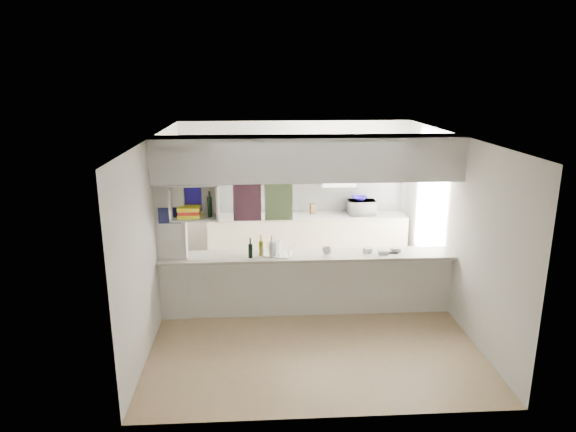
{
  "coord_description": "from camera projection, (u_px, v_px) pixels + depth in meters",
  "views": [
    {
      "loc": [
        -0.7,
        -6.89,
        3.4
      ],
      "look_at": [
        -0.25,
        0.5,
        1.35
      ],
      "focal_mm": 32.0,
      "sensor_mm": 36.0,
      "label": 1
    }
  ],
  "objects": [
    {
      "name": "utensil_jar",
      "position": [
        277.0,
        212.0,
        9.36
      ],
      "size": [
        0.09,
        0.09,
        0.13
      ],
      "primitive_type": "cylinder",
      "color": "black",
      "rests_on": "bench_top"
    },
    {
      "name": "cup",
      "position": [
        327.0,
        250.0,
        7.28
      ],
      "size": [
        0.16,
        0.16,
        0.1
      ],
      "primitive_type": "imported",
      "rotation": [
        0.0,
        0.0,
        0.29
      ],
      "color": "white",
      "rests_on": "dish_rack"
    },
    {
      "name": "wall_back",
      "position": [
        295.0,
        191.0,
        9.54
      ],
      "size": [
        4.2,
        0.0,
        4.2
      ],
      "primitive_type": "plane",
      "rotation": [
        1.57,
        0.0,
        0.0
      ],
      "color": "silver",
      "rests_on": "floor"
    },
    {
      "name": "kitchen_run",
      "position": [
        305.0,
        220.0,
        9.42
      ],
      "size": [
        3.6,
        0.63,
        2.24
      ],
      "color": "beige",
      "rests_on": "floor"
    },
    {
      "name": "servery_partition",
      "position": [
        296.0,
        204.0,
        7.12
      ],
      "size": [
        4.2,
        0.5,
        2.6
      ],
      "color": "silver",
      "rests_on": "floor"
    },
    {
      "name": "ceiling",
      "position": [
        309.0,
        136.0,
        6.88
      ],
      "size": [
        4.8,
        4.8,
        0.0
      ],
      "primitive_type": "plane",
      "color": "white",
      "rests_on": "wall_back"
    },
    {
      "name": "wall_left",
      "position": [
        157.0,
        231.0,
        7.1
      ],
      "size": [
        0.0,
        4.8,
        4.8
      ],
      "primitive_type": "plane",
      "rotation": [
        1.57,
        0.0,
        1.57
      ],
      "color": "silver",
      "rests_on": "floor"
    },
    {
      "name": "dish_rack",
      "position": [
        278.0,
        249.0,
        7.29
      ],
      "size": [
        0.48,
        0.41,
        0.22
      ],
      "rotation": [
        0.0,
        0.0,
        -0.29
      ],
      "color": "silver",
      "rests_on": "breakfast_bar"
    },
    {
      "name": "knife_block",
      "position": [
        313.0,
        209.0,
        9.42
      ],
      "size": [
        0.11,
        0.1,
        0.2
      ],
      "primitive_type": "cube",
      "rotation": [
        0.0,
        0.0,
        0.26
      ],
      "color": "#4C331A",
      "rests_on": "bench_top"
    },
    {
      "name": "cubby_shelf",
      "position": [
        194.0,
        203.0,
        6.97
      ],
      "size": [
        0.65,
        0.35,
        0.5
      ],
      "color": "white",
      "rests_on": "bulkhead"
    },
    {
      "name": "plastic_tubs",
      "position": [
        380.0,
        250.0,
        7.39
      ],
      "size": [
        0.54,
        0.22,
        0.07
      ],
      "color": "silver",
      "rests_on": "breakfast_bar"
    },
    {
      "name": "floor",
      "position": [
        307.0,
        313.0,
        7.57
      ],
      "size": [
        4.8,
        4.8,
        0.0
      ],
      "primitive_type": "plane",
      "color": "#A1855D",
      "rests_on": "ground"
    },
    {
      "name": "bowl",
      "position": [
        359.0,
        198.0,
        9.36
      ],
      "size": [
        0.27,
        0.27,
        0.07
      ],
      "primitive_type": "imported",
      "color": "#1A0D99",
      "rests_on": "microwave"
    },
    {
      "name": "microwave",
      "position": [
        362.0,
        207.0,
        9.38
      ],
      "size": [
        0.49,
        0.34,
        0.27
      ],
      "primitive_type": "imported",
      "rotation": [
        0.0,
        0.0,
        3.17
      ],
      "color": "white",
      "rests_on": "bench_top"
    },
    {
      "name": "wall_right",
      "position": [
        454.0,
        226.0,
        7.35
      ],
      "size": [
        0.0,
        4.8,
        4.8
      ],
      "primitive_type": "plane",
      "rotation": [
        1.57,
        0.0,
        -1.57
      ],
      "color": "silver",
      "rests_on": "floor"
    },
    {
      "name": "wine_bottles",
      "position": [
        262.0,
        249.0,
        7.19
      ],
      "size": [
        0.36,
        0.14,
        0.32
      ],
      "color": "black",
      "rests_on": "breakfast_bar"
    }
  ]
}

